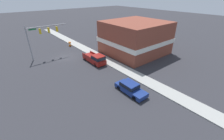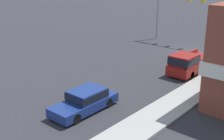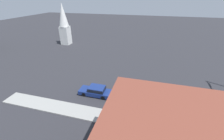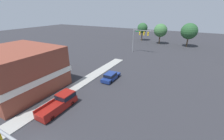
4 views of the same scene
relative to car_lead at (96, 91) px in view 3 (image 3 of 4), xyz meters
The scene contains 3 objects.
car_lead is the anchor object (origin of this frame).
pickup_truck_parked 11.35m from the car_lead, 98.48° to the right, with size 1.99×5.78×1.91m.
church_steeple 29.40m from the car_lead, 39.13° to the left, with size 2.77×2.77×11.82m.
Camera 3 is at (-19.01, 10.55, 13.67)m, focal length 24.00 mm.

